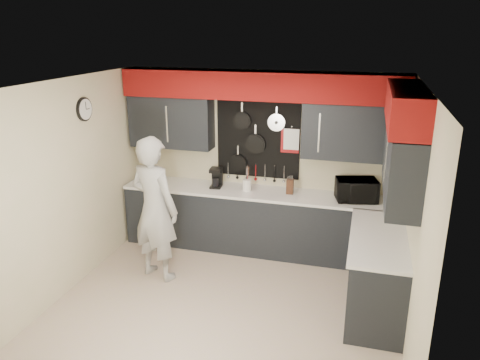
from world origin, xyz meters
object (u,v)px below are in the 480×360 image
(microwave, at_px, (356,190))
(person, at_px, (155,209))
(coffee_maker, at_px, (216,177))
(utensil_crock, at_px, (247,185))
(knife_block, at_px, (290,186))

(microwave, relative_size, person, 0.28)
(coffee_maker, bearing_deg, utensil_crock, -9.28)
(utensil_crock, height_order, person, person)
(knife_block, bearing_deg, utensil_crock, -179.40)
(utensil_crock, distance_m, person, 1.44)
(coffee_maker, bearing_deg, knife_block, -5.63)
(knife_block, height_order, person, person)
(person, bearing_deg, microwave, -139.09)
(microwave, xyz_separation_m, person, (-2.46, -1.09, -0.12))
(microwave, xyz_separation_m, utensil_crock, (-1.53, 0.00, -0.07))
(coffee_maker, distance_m, person, 1.22)
(knife_block, bearing_deg, coffee_maker, 177.81)
(person, bearing_deg, utensil_crock, -113.46)
(microwave, bearing_deg, person, -170.43)
(utensil_crock, bearing_deg, microwave, -0.11)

